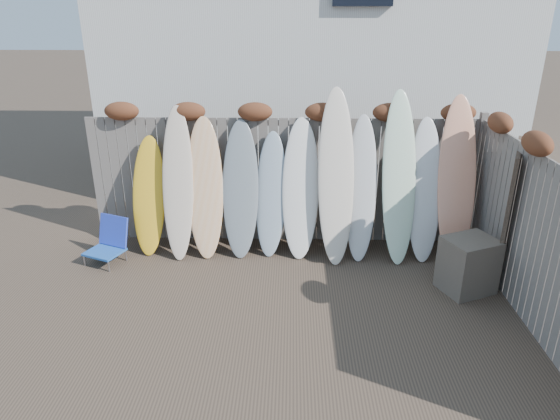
{
  "coord_description": "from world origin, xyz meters",
  "views": [
    {
      "loc": [
        0.16,
        -5.03,
        3.56
      ],
      "look_at": [
        0.0,
        1.2,
        1.0
      ],
      "focal_mm": 32.0,
      "sensor_mm": 36.0,
      "label": 1
    }
  ],
  "objects_px": {
    "wooden_crate": "(468,265)",
    "lattice_panel": "(507,213)",
    "surfboard_0": "(149,196)",
    "beach_chair": "(109,241)"
  },
  "relations": [
    {
      "from": "wooden_crate",
      "to": "lattice_panel",
      "type": "xyz_separation_m",
      "value": [
        0.6,
        0.46,
        0.56
      ]
    },
    {
      "from": "wooden_crate",
      "to": "surfboard_0",
      "type": "distance_m",
      "value": 4.69
    },
    {
      "from": "wooden_crate",
      "to": "beach_chair",
      "type": "bearing_deg",
      "value": 171.81
    },
    {
      "from": "beach_chair",
      "to": "surfboard_0",
      "type": "xyz_separation_m",
      "value": [
        0.55,
        0.4,
        0.57
      ]
    },
    {
      "from": "lattice_panel",
      "to": "surfboard_0",
      "type": "bearing_deg",
      "value": -163.29
    },
    {
      "from": "lattice_panel",
      "to": "surfboard_0",
      "type": "height_order",
      "value": "lattice_panel"
    },
    {
      "from": "wooden_crate",
      "to": "lattice_panel",
      "type": "relative_size",
      "value": 0.4
    },
    {
      "from": "lattice_panel",
      "to": "wooden_crate",
      "type": "bearing_deg",
      "value": -118.07
    },
    {
      "from": "lattice_panel",
      "to": "beach_chair",
      "type": "bearing_deg",
      "value": -158.54
    },
    {
      "from": "beach_chair",
      "to": "wooden_crate",
      "type": "bearing_deg",
      "value": -8.19
    }
  ]
}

